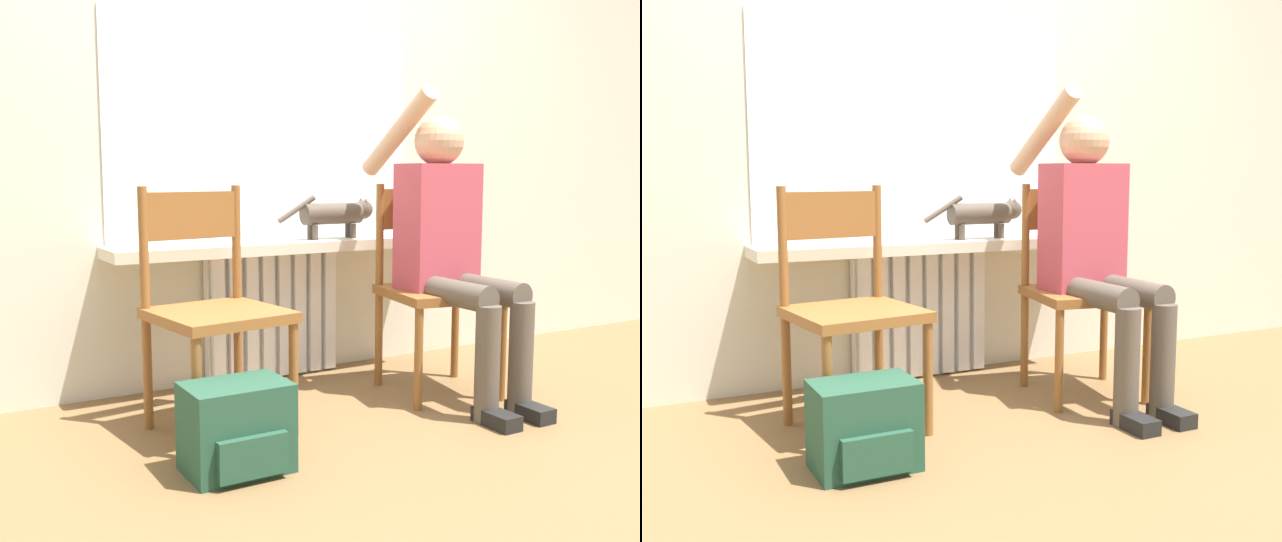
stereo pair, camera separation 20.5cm
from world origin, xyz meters
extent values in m
plane|color=brown|center=(0.00, 0.00, 0.00)|extent=(12.00, 12.00, 0.00)
cube|color=beige|center=(0.00, 1.23, 1.35)|extent=(7.00, 0.06, 2.70)
cube|color=white|center=(0.00, 1.16, 0.31)|extent=(0.68, 0.05, 0.62)
cube|color=white|center=(-0.30, 1.12, 0.31)|extent=(0.06, 0.03, 0.60)
cube|color=white|center=(-0.21, 1.12, 0.31)|extent=(0.06, 0.03, 0.60)
cube|color=white|center=(-0.13, 1.12, 0.31)|extent=(0.06, 0.03, 0.60)
cube|color=white|center=(-0.04, 1.12, 0.31)|extent=(0.06, 0.03, 0.60)
cube|color=white|center=(0.04, 1.12, 0.31)|extent=(0.06, 0.03, 0.60)
cube|color=white|center=(0.13, 1.12, 0.31)|extent=(0.06, 0.03, 0.60)
cube|color=white|center=(0.21, 1.12, 0.31)|extent=(0.06, 0.03, 0.60)
cube|color=white|center=(0.30, 1.12, 0.31)|extent=(0.06, 0.03, 0.60)
cube|color=beige|center=(0.00, 1.06, 0.65)|extent=(1.62, 0.29, 0.05)
cube|color=white|center=(0.00, 1.20, 1.18)|extent=(1.56, 0.01, 1.01)
cube|color=brown|center=(-0.53, 0.55, 0.45)|extent=(0.51, 0.51, 0.04)
cylinder|color=brown|center=(-0.70, 0.32, 0.22)|extent=(0.04, 0.04, 0.43)
cylinder|color=brown|center=(-0.30, 0.37, 0.22)|extent=(0.04, 0.04, 0.43)
cylinder|color=brown|center=(-0.75, 0.72, 0.22)|extent=(0.04, 0.04, 0.43)
cylinder|color=brown|center=(-0.35, 0.77, 0.22)|extent=(0.04, 0.04, 0.43)
cylinder|color=brown|center=(-0.75, 0.72, 0.70)|extent=(0.04, 0.04, 0.46)
cylinder|color=brown|center=(-0.35, 0.77, 0.70)|extent=(0.04, 0.04, 0.46)
cube|color=brown|center=(-0.55, 0.75, 0.82)|extent=(0.41, 0.07, 0.18)
cube|color=brown|center=(0.53, 0.55, 0.45)|extent=(0.53, 0.53, 0.04)
cylinder|color=brown|center=(0.29, 0.39, 0.22)|extent=(0.04, 0.04, 0.43)
cylinder|color=brown|center=(0.69, 0.31, 0.22)|extent=(0.04, 0.04, 0.43)
cylinder|color=brown|center=(0.36, 0.78, 0.22)|extent=(0.04, 0.04, 0.43)
cylinder|color=brown|center=(0.76, 0.71, 0.22)|extent=(0.04, 0.04, 0.43)
cylinder|color=brown|center=(0.36, 0.78, 0.70)|extent=(0.04, 0.04, 0.46)
cylinder|color=brown|center=(0.76, 0.71, 0.70)|extent=(0.04, 0.04, 0.46)
cube|color=brown|center=(0.56, 0.75, 0.82)|extent=(0.41, 0.10, 0.18)
cylinder|color=brown|center=(0.44, 0.35, 0.49)|extent=(0.11, 0.44, 0.11)
cylinder|color=brown|center=(0.62, 0.35, 0.49)|extent=(0.11, 0.44, 0.11)
cylinder|color=brown|center=(0.44, 0.13, 0.23)|extent=(0.10, 0.10, 0.47)
cylinder|color=brown|center=(0.62, 0.13, 0.23)|extent=(0.10, 0.10, 0.47)
cube|color=black|center=(0.44, 0.07, 0.03)|extent=(0.09, 0.20, 0.06)
cube|color=black|center=(0.62, 0.07, 0.03)|extent=(0.09, 0.20, 0.06)
cube|color=#B74251|center=(0.53, 0.57, 0.75)|extent=(0.34, 0.20, 0.55)
sphere|color=tan|center=(0.53, 0.57, 1.12)|extent=(0.22, 0.22, 0.22)
cylinder|color=tan|center=(0.41, 0.71, 1.16)|extent=(0.08, 0.50, 0.38)
cylinder|color=#B74251|center=(0.68, 0.53, 0.72)|extent=(0.08, 0.08, 0.44)
cylinder|color=#4C4238|center=(0.26, 1.03, 0.79)|extent=(0.30, 0.10, 0.10)
sphere|color=#4C4238|center=(0.44, 1.03, 0.81)|extent=(0.09, 0.09, 0.09)
cone|color=#4C4238|center=(0.44, 1.01, 0.85)|extent=(0.03, 0.03, 0.03)
cone|color=#4C4238|center=(0.44, 1.05, 0.85)|extent=(0.03, 0.03, 0.03)
cylinder|color=#4C4238|center=(0.36, 1.01, 0.71)|extent=(0.03, 0.03, 0.07)
cylinder|color=#4C4238|center=(0.36, 1.06, 0.71)|extent=(0.03, 0.03, 0.07)
cylinder|color=#4C4238|center=(0.15, 1.01, 0.71)|extent=(0.03, 0.03, 0.07)
cylinder|color=#4C4238|center=(0.15, 1.06, 0.71)|extent=(0.03, 0.03, 0.07)
cylinder|color=#4C4238|center=(0.07, 1.03, 0.82)|extent=(0.20, 0.03, 0.13)
cube|color=#234C38|center=(-0.62, 0.17, 0.15)|extent=(0.34, 0.23, 0.30)
cube|color=#234C38|center=(-0.62, 0.04, 0.09)|extent=(0.24, 0.03, 0.13)
camera|label=1|loc=(-1.57, -2.03, 0.98)|focal=42.00mm
camera|label=2|loc=(-1.39, -2.13, 0.98)|focal=42.00mm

